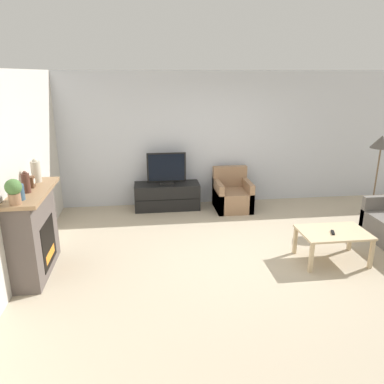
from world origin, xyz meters
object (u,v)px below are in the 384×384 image
(coffee_table, at_px, (333,235))
(floor_lamp, at_px, (381,147))
(tv_stand, at_px, (167,196))
(tv, at_px, (167,169))
(fireplace, at_px, (34,232))
(potted_plant, at_px, (14,190))
(mantel_vase_left, at_px, (19,191))
(mantel_vase_centre_left, at_px, (26,183))
(mantel_vase_right, at_px, (36,171))
(armchair, at_px, (232,196))
(remote, at_px, (333,232))
(mantel_clock, at_px, (32,182))

(coffee_table, xyz_separation_m, floor_lamp, (1.41, 1.29, 1.02))
(tv_stand, xyz_separation_m, tv, (-0.00, -0.00, 0.56))
(fireplace, xyz_separation_m, potted_plant, (0.02, -0.55, 0.76))
(potted_plant, height_order, tv, potted_plant)
(mantel_vase_left, height_order, coffee_table, mantel_vase_left)
(mantel_vase_centre_left, distance_m, tv, 3.15)
(mantel_vase_centre_left, xyz_separation_m, mantel_vase_right, (0.00, 0.49, 0.02))
(armchair, distance_m, floor_lamp, 2.83)
(mantel_vase_centre_left, bearing_deg, fireplace, 99.82)
(potted_plant, bearing_deg, remote, 4.15)
(tv_stand, relative_size, remote, 8.40)
(potted_plant, bearing_deg, mantel_vase_left, 90.00)
(potted_plant, relative_size, remote, 1.97)
(mantel_vase_left, bearing_deg, tv_stand, 54.94)
(tv_stand, bearing_deg, armchair, -7.77)
(mantel_vase_left, bearing_deg, fireplace, 92.48)
(fireplace, xyz_separation_m, floor_lamp, (5.60, 1.09, 0.82))
(mantel_vase_left, relative_size, mantel_vase_centre_left, 0.82)
(tv_stand, xyz_separation_m, remote, (2.21, -2.60, 0.21))
(potted_plant, distance_m, tv_stand, 3.65)
(mantel_clock, height_order, floor_lamp, floor_lamp)
(mantel_vase_centre_left, bearing_deg, mantel_vase_right, 90.00)
(coffee_table, bearing_deg, mantel_vase_centre_left, 178.65)
(potted_plant, bearing_deg, floor_lamp, 16.39)
(remote, bearing_deg, potted_plant, -155.75)
(mantel_vase_centre_left, distance_m, coffee_table, 4.28)
(floor_lamp, bearing_deg, mantel_vase_centre_left, -168.00)
(mantel_vase_left, height_order, tv_stand, mantel_vase_left)
(coffee_table, bearing_deg, mantel_vase_right, 172.00)
(mantel_vase_left, height_order, mantel_vase_right, mantel_vase_right)
(mantel_vase_right, height_order, coffee_table, mantel_vase_right)
(mantel_vase_left, relative_size, potted_plant, 0.77)
(fireplace, height_order, potted_plant, potted_plant)
(tv_stand, bearing_deg, floor_lamp, -18.93)
(mantel_vase_left, bearing_deg, mantel_vase_centre_left, 90.00)
(coffee_table, bearing_deg, floor_lamp, 42.34)
(mantel_vase_right, distance_m, coffee_table, 4.32)
(mantel_vase_right, relative_size, armchair, 0.41)
(mantel_vase_centre_left, height_order, tv_stand, mantel_vase_centre_left)
(fireplace, height_order, tv, fireplace)
(mantel_vase_centre_left, height_order, remote, mantel_vase_centre_left)
(mantel_vase_left, bearing_deg, armchair, 38.39)
(mantel_clock, bearing_deg, mantel_vase_centre_left, -90.19)
(fireplace, height_order, remote, fireplace)
(potted_plant, bearing_deg, armchair, 40.12)
(fireplace, distance_m, potted_plant, 0.94)
(remote, bearing_deg, tv, 150.47)
(mantel_clock, bearing_deg, remote, -5.31)
(mantel_vase_centre_left, height_order, tv, mantel_vase_centre_left)
(mantel_vase_centre_left, distance_m, armchair, 4.08)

